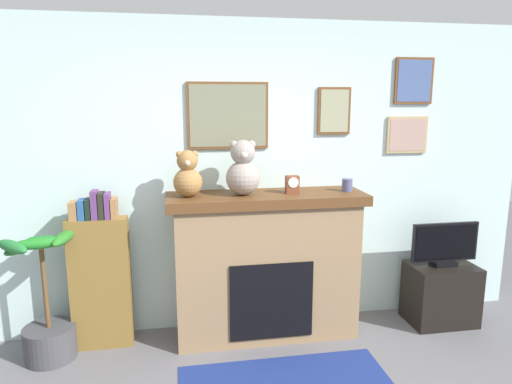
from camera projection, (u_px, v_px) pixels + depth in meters
name	position (u px, v px, depth m)	size (l,w,h in m)	color
back_wall	(238.00, 177.00, 3.90)	(5.20, 0.15, 2.60)	silver
fireplace	(266.00, 265.00, 3.79)	(1.60, 0.52, 1.22)	#8F714E
bookshelf	(100.00, 277.00, 3.60)	(0.46, 0.16, 1.28)	brown
potted_plant	(47.00, 315.00, 3.45)	(0.55, 0.55, 1.00)	#3F3F44
tv_stand	(440.00, 293.00, 4.06)	(0.57, 0.40, 0.53)	black
television	(445.00, 245.00, 3.97)	(0.60, 0.14, 0.38)	black
candle_jar	(347.00, 185.00, 3.76)	(0.09, 0.09, 0.10)	#4C517A
mantel_clock	(292.00, 184.00, 3.67)	(0.10, 0.08, 0.14)	brown
teddy_bear_cream	(188.00, 176.00, 3.52)	(0.23, 0.23, 0.36)	olive
teddy_bear_grey	(243.00, 170.00, 3.58)	(0.27, 0.27, 0.44)	gray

